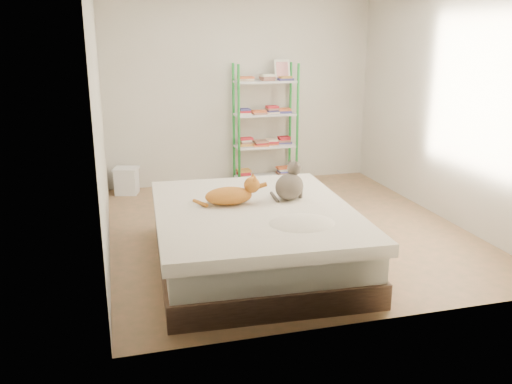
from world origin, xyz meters
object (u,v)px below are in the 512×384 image
object	(u,v)px
shelf_unit	(266,125)
cardboard_box	(278,198)
orange_cat	(229,194)
bed	(254,237)
white_bin	(127,181)
grey_cat	(289,181)

from	to	relation	value
shelf_unit	cardboard_box	size ratio (longest dim) A/B	3.03
orange_cat	cardboard_box	bearing A→B (deg)	58.42
shelf_unit	cardboard_box	bearing A→B (deg)	-98.95
bed	orange_cat	size ratio (longest dim) A/B	4.41
bed	cardboard_box	bearing A→B (deg)	67.75
cardboard_box	white_bin	bearing A→B (deg)	172.07
bed	white_bin	size ratio (longest dim) A/B	6.07
bed	orange_cat	xyz separation A→B (m)	(-0.20, 0.16, 0.39)
grey_cat	white_bin	size ratio (longest dim) A/B	0.97
orange_cat	shelf_unit	size ratio (longest dim) A/B	0.30
shelf_unit	cardboard_box	world-z (taller)	shelf_unit
bed	orange_cat	bearing A→B (deg)	144.54
orange_cat	shelf_unit	bearing A→B (deg)	69.32
orange_cat	grey_cat	distance (m)	0.60
grey_cat	white_bin	bearing A→B (deg)	0.39
bed	white_bin	distance (m)	2.92
shelf_unit	white_bin	bearing A→B (deg)	-179.09
cardboard_box	white_bin	size ratio (longest dim) A/B	1.52
orange_cat	white_bin	distance (m)	2.74
bed	grey_cat	world-z (taller)	grey_cat
bed	shelf_unit	size ratio (longest dim) A/B	1.32
white_bin	bed	bearing A→B (deg)	-68.80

